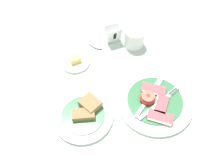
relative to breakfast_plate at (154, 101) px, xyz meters
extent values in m
plane|color=#B7CCB7|center=(-0.11, 0.01, -0.01)|extent=(3.00, 3.00, 0.00)
cylinder|color=silver|center=(0.00, 0.00, 0.00)|extent=(0.26, 0.26, 0.01)
cylinder|color=#3D7F4C|center=(0.00, 0.00, 0.00)|extent=(0.19, 0.19, 0.00)
cube|color=#BC5156|center=(0.01, 0.04, 0.01)|extent=(0.09, 0.08, 0.01)
cube|color=beige|center=(0.00, 0.03, 0.01)|extent=(0.07, 0.05, 0.01)
cube|color=#BC5156|center=(-0.01, -0.06, 0.01)|extent=(0.09, 0.07, 0.01)
cube|color=beige|center=(-0.02, -0.08, 0.01)|extent=(0.07, 0.05, 0.01)
cube|color=#BC5156|center=(0.01, -0.02, 0.01)|extent=(0.07, 0.08, 0.01)
cube|color=beige|center=(0.00, -0.01, 0.01)|extent=(0.05, 0.06, 0.01)
ellipsoid|color=red|center=(-0.02, 0.01, 0.02)|extent=(0.05, 0.05, 0.03)
cylinder|color=#DB664C|center=(-0.02, 0.01, 0.03)|extent=(0.04, 0.04, 0.00)
cube|color=silver|center=(-0.03, -0.03, 0.01)|extent=(0.10, 0.05, 0.00)
cube|color=silver|center=(0.04, 0.00, 0.01)|extent=(0.03, 0.03, 0.00)
cube|color=silver|center=(0.08, 0.00, 0.01)|extent=(0.04, 0.02, 0.00)
cube|color=silver|center=(0.07, 0.01, 0.01)|extent=(0.04, 0.02, 0.00)
cube|color=silver|center=(0.07, 0.02, 0.01)|extent=(0.04, 0.02, 0.00)
cube|color=silver|center=(-0.04, -0.01, 0.01)|extent=(0.09, 0.08, 0.00)
cube|color=#9EA0A5|center=(0.03, 0.05, 0.01)|extent=(0.07, 0.07, 0.00)
cylinder|color=silver|center=(-0.24, 0.01, 0.00)|extent=(0.19, 0.19, 0.01)
cylinder|color=#3D7F4C|center=(-0.24, 0.01, 0.00)|extent=(0.14, 0.14, 0.00)
cube|color=#9E7A4C|center=(-0.21, 0.04, 0.02)|extent=(0.08, 0.08, 0.03)
cube|color=#9E7A4C|center=(-0.24, 0.01, 0.02)|extent=(0.08, 0.05, 0.02)
cylinder|color=white|center=(0.03, 0.28, 0.03)|extent=(0.08, 0.08, 0.07)
cylinder|color=white|center=(0.03, 0.28, 0.06)|extent=(0.07, 0.07, 0.01)
cylinder|color=silver|center=(-0.22, 0.25, 0.00)|extent=(0.11, 0.11, 0.01)
cube|color=#F4E06B|center=(-0.22, 0.25, 0.01)|extent=(0.05, 0.04, 0.02)
cube|color=white|center=(-0.05, 0.31, 0.03)|extent=(0.06, 0.03, 0.07)
cube|color=white|center=(-0.05, 0.33, 0.03)|extent=(0.06, 0.03, 0.07)
cube|color=black|center=(-0.05, 0.31, 0.03)|extent=(0.01, 0.01, 0.04)
cube|color=silver|center=(-0.07, 0.23, -0.01)|extent=(0.07, 0.09, 0.01)
ellipsoid|color=silver|center=(-0.13, 0.32, 0.00)|extent=(0.06, 0.07, 0.01)
camera|label=1|loc=(-0.24, -0.33, 0.63)|focal=35.00mm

